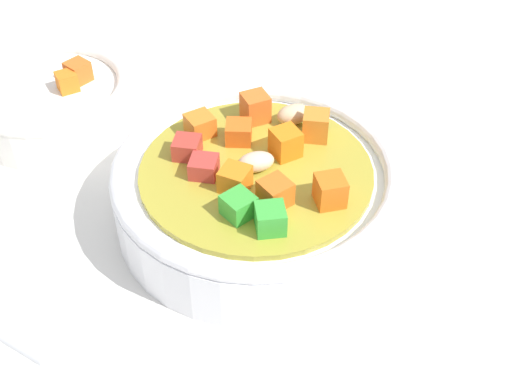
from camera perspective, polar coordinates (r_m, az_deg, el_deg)
ground_plane at (r=43.98cm, az=0.00°, el=-3.16°), size 140.00×140.00×2.00cm
soup_bowl_main at (r=41.51cm, az=0.01°, el=0.31°), size 17.98×17.98×6.12cm
spoon at (r=38.25cm, az=-18.97°, el=-12.77°), size 2.74×20.08×0.79cm
side_bowl_small at (r=52.81cm, az=-17.38°, el=7.63°), size 12.38×12.38×4.42cm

